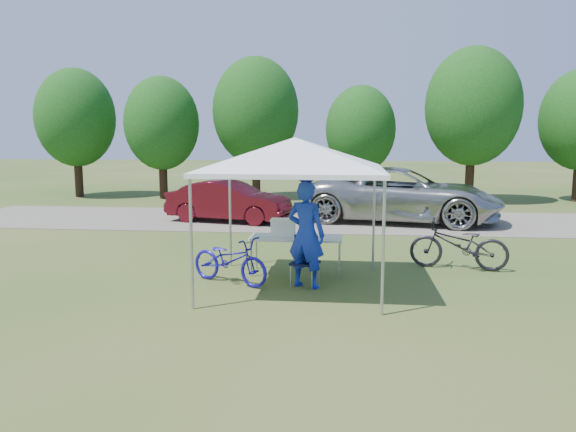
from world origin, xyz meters
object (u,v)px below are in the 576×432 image
(minivan, at_px, (402,195))
(sedan, at_px, (229,201))
(folding_chair, at_px, (305,256))
(bike_dark, at_px, (459,245))
(bike_blue, at_px, (230,260))
(folding_table, at_px, (296,239))
(cooler, at_px, (283,228))
(cyclist, at_px, (306,234))

(minivan, relative_size, sedan, 1.56)
(folding_chair, bearing_deg, bike_dark, 41.61)
(minivan, bearing_deg, folding_chair, 173.30)
(bike_blue, relative_size, sedan, 0.43)
(bike_blue, bearing_deg, sedan, 39.22)
(folding_table, distance_m, sedan, 7.01)
(folding_chair, bearing_deg, sedan, 127.82)
(bike_blue, distance_m, bike_dark, 4.76)
(folding_table, bearing_deg, minivan, 68.67)
(folding_chair, height_order, cooler, cooler)
(folding_table, relative_size, folding_chair, 2.02)
(bike_dark, bearing_deg, bike_blue, -58.86)
(cyclist, relative_size, minivan, 0.32)
(folding_table, bearing_deg, bike_dark, 12.02)
(folding_chair, distance_m, cyclist, 0.49)
(bike_dark, xyz_separation_m, sedan, (-6.04, 5.75, 0.15))
(folding_chair, height_order, minivan, minivan)
(folding_chair, relative_size, bike_blue, 0.53)
(bike_dark, relative_size, sedan, 0.50)
(bike_blue, bearing_deg, cyclist, -67.23)
(bike_blue, height_order, minivan, minivan)
(cyclist, distance_m, minivan, 8.40)
(cooler, relative_size, minivan, 0.08)
(bike_blue, relative_size, bike_dark, 0.86)
(cooler, xyz_separation_m, sedan, (-2.46, 6.46, -0.26))
(sedan, bearing_deg, minivan, -71.79)
(cooler, bearing_deg, minivan, 66.82)
(bike_blue, xyz_separation_m, bike_dark, (4.49, 1.59, 0.07))
(folding_chair, xyz_separation_m, bike_dark, (3.07, 1.50, -0.02))
(cooler, bearing_deg, cyclist, -61.96)
(folding_table, height_order, bike_blue, bike_blue)
(cyclist, height_order, bike_dark, cyclist)
(bike_blue, height_order, bike_dark, bike_dark)
(folding_table, relative_size, sedan, 0.46)
(bike_blue, bearing_deg, cooler, -18.58)
(sedan, bearing_deg, cooler, -146.87)
(cooler, relative_size, bike_dark, 0.25)
(minivan, bearing_deg, cyclist, 173.87)
(cyclist, bearing_deg, minivan, -85.59)
(cooler, bearing_deg, bike_dark, 11.15)
(folding_table, height_order, sedan, sedan)
(folding_table, relative_size, cyclist, 0.93)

